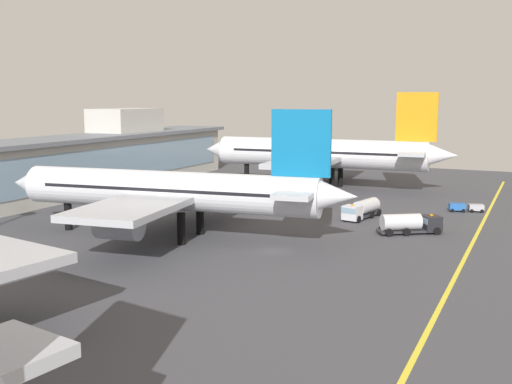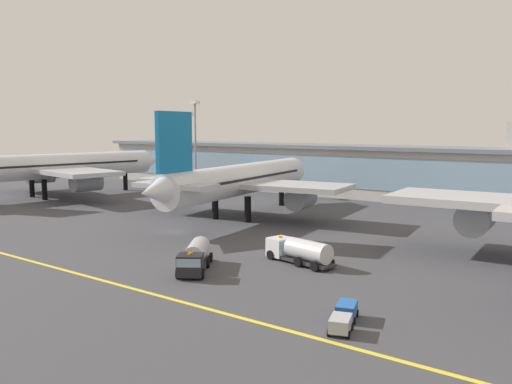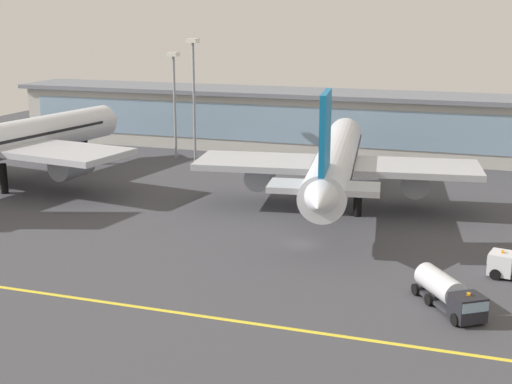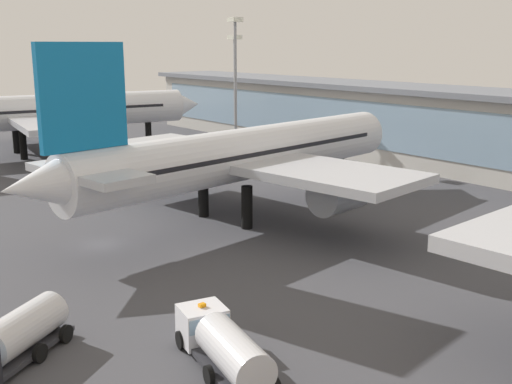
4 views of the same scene
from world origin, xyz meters
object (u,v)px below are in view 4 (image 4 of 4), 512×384
Objects in this scene: airliner_near_left at (39,113)px; baggage_tug_near at (4,344)px; fuel_tanker_truck at (222,344)px; apron_light_mast_west at (235,73)px; airliner_near_right at (245,155)px; apron_light_mast_centre at (235,66)px.

airliner_near_left reaches higher than baggage_tug_near.
fuel_tanker_truck is 11.98m from baggage_tug_near.
apron_light_mast_west is at bearing -20.99° from airliner_near_left.
baggage_tug_near is (16.95, -29.59, -4.98)m from airliner_near_right.
airliner_near_right is 5.81× the size of baggage_tug_near.
airliner_near_left is at bearing -145.38° from baggage_tug_near.
baggage_tug_near is at bearing -158.48° from airliner_near_right.
airliner_near_left is 1.10× the size of airliner_near_right.
airliner_near_left reaches higher than airliner_near_right.
airliner_near_left is 32.79m from apron_light_mast_centre.
airliner_near_left is 72.62m from baggage_tug_near.
apron_light_mast_centre reaches higher than airliner_near_right.
fuel_tanker_truck is at bearing -137.93° from airliner_near_right.
apron_light_mast_centre is (-53.57, 40.45, 12.81)m from fuel_tanker_truck.
airliner_near_left is at bearing -131.87° from apron_light_mast_centre.
airliner_near_right is 2.70× the size of apron_light_mast_west.
apron_light_mast_west is 0.88× the size of apron_light_mast_centre.
apron_light_mast_centre reaches higher than baggage_tug_near.
airliner_near_right is at bearing -34.77° from apron_light_mast_centre.
airliner_near_left is 32.46m from apron_light_mast_west.
fuel_tanker_truck is 0.49× the size of apron_light_mast_west.
apron_light_mast_west reaches higher than airliner_near_right.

